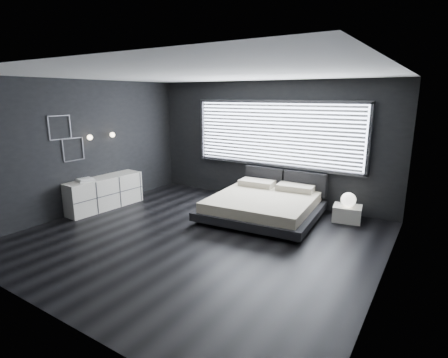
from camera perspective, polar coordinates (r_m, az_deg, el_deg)
The scene contains 12 objects.
room at distance 5.95m, azimuth -4.42°, elevation 3.07°, with size 6.04×6.00×2.80m.
window at distance 8.13m, azimuth 8.29°, elevation 7.28°, with size 4.14×0.09×1.52m.
headboard at distance 8.14m, azimuth 9.77°, elevation -0.21°, with size 1.96×0.16×0.52m.
sconce_near at distance 8.01m, azimuth -21.07°, elevation 6.36°, with size 0.18×0.11×0.11m.
sconce_far at distance 8.37m, azimuth -17.77°, elevation 6.89°, with size 0.18×0.11×0.11m.
wall_art_upper at distance 7.72m, azimuth -25.22°, elevation 7.61°, with size 0.01×0.48×0.48m.
wall_art_lower at distance 7.91m, azimuth -23.36°, elevation 4.46°, with size 0.01×0.48×0.48m.
bed at distance 7.30m, azimuth 6.42°, elevation -4.17°, with size 2.39×2.30×0.57m.
nightstand at distance 7.48m, azimuth 19.45°, elevation -5.33°, with size 0.54×0.45×0.31m, color white.
orb_lamp at distance 7.35m, azimuth 19.65°, elevation -3.21°, with size 0.29×0.29×0.29m, color white.
dresser at distance 8.25m, azimuth -18.98°, elevation -2.12°, with size 0.62×1.80×0.71m.
book_stack at distance 7.90m, azimuth -21.70°, elevation -0.13°, with size 0.32×0.38×0.07m.
Camera 1 is at (3.52, -4.67, 2.48)m, focal length 28.00 mm.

